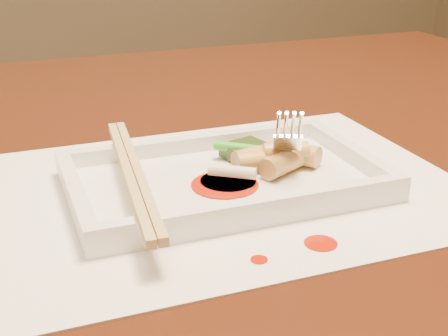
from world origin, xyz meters
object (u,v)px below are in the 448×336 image
object	(u,v)px
plate_base	(224,183)
chopstick_a	(128,173)
placemat	(224,188)
fork	(292,81)
table	(115,246)

from	to	relation	value
plate_base	chopstick_a	xyz separation A→B (m)	(-0.08, 0.00, 0.02)
placemat	fork	xyz separation A→B (m)	(0.07, 0.02, 0.08)
placemat	chopstick_a	distance (m)	0.09
plate_base	chopstick_a	distance (m)	0.08
placemat	chopstick_a	size ratio (longest dim) A/B	1.68
placemat	fork	distance (m)	0.11
table	placemat	size ratio (longest dim) A/B	3.50
placemat	fork	size ratio (longest dim) A/B	2.86
table	chopstick_a	xyz separation A→B (m)	(-0.00, -0.11, 0.13)
chopstick_a	fork	bearing A→B (deg)	6.75
table	chopstick_a	bearing A→B (deg)	-92.26
plate_base	fork	xyz separation A→B (m)	(0.07, 0.02, 0.08)
fork	table	bearing A→B (deg)	147.05
chopstick_a	fork	world-z (taller)	fork
table	fork	size ratio (longest dim) A/B	10.00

